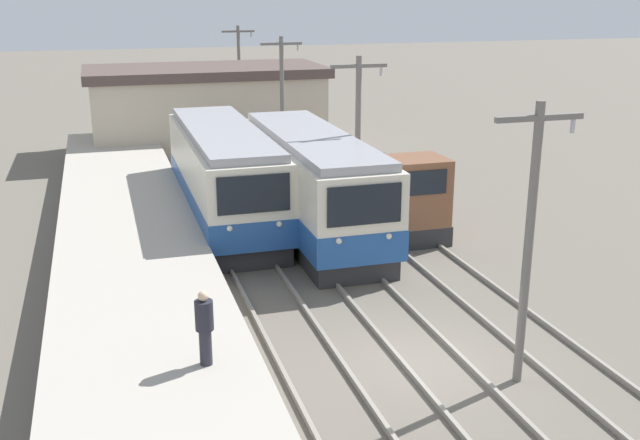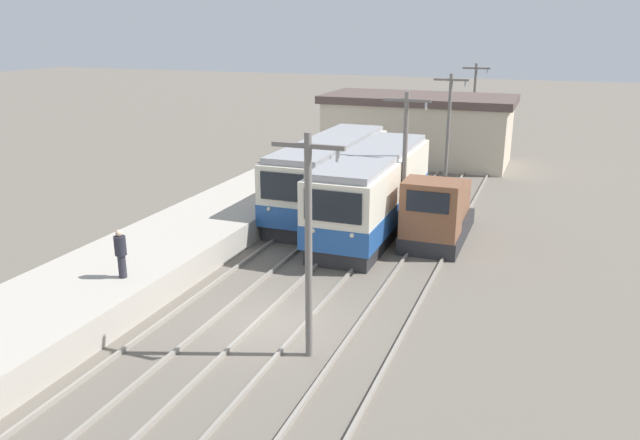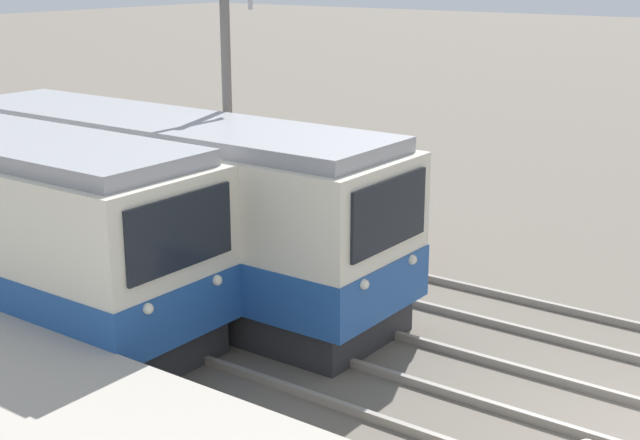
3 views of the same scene
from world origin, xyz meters
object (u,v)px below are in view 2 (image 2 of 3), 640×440
(catenary_mast_mid, at_px, (405,160))
(catenary_mast_near, at_px, (309,239))
(shunting_locomotive, at_px, (438,213))
(commuter_train_left, at_px, (330,179))
(catenary_mast_distant, at_px, (474,103))
(catenary_mast_far, at_px, (449,124))
(person_on_platform, at_px, (121,252))
(commuter_train_center, at_px, (373,194))

(catenary_mast_mid, bearing_deg, catenary_mast_near, -90.00)
(shunting_locomotive, height_order, catenary_mast_mid, catenary_mast_mid)
(catenary_mast_near, bearing_deg, catenary_mast_mid, 90.00)
(commuter_train_left, bearing_deg, catenary_mast_distant, 77.49)
(shunting_locomotive, bearing_deg, commuter_train_left, 157.83)
(catenary_mast_near, xyz_separation_m, catenary_mast_distant, (0.00, 33.00, 0.00))
(catenary_mast_mid, xyz_separation_m, catenary_mast_distant, (0.00, 22.00, 0.00))
(commuter_train_left, distance_m, catenary_mast_far, 9.62)
(catenary_mast_distant, bearing_deg, person_on_platform, -102.07)
(commuter_train_left, height_order, commuter_train_center, commuter_train_center)
(catenary_mast_mid, relative_size, catenary_mast_far, 1.00)
(shunting_locomotive, relative_size, catenary_mast_distant, 0.89)
(shunting_locomotive, bearing_deg, catenary_mast_near, -97.57)
(commuter_train_left, height_order, catenary_mast_far, catenary_mast_far)
(catenary_mast_mid, xyz_separation_m, catenary_mast_far, (0.00, 11.00, 0.00))
(commuter_train_center, height_order, person_on_platform, commuter_train_center)
(catenary_mast_mid, bearing_deg, catenary_mast_distant, 90.00)
(catenary_mast_near, xyz_separation_m, person_on_platform, (-6.88, 0.82, -1.55))
(catenary_mast_near, relative_size, catenary_mast_mid, 1.00)
(commuter_train_left, distance_m, commuter_train_center, 3.49)
(commuter_train_left, bearing_deg, catenary_mast_far, 62.88)
(commuter_train_left, distance_m, catenary_mast_mid, 5.33)
(commuter_train_center, relative_size, person_on_platform, 6.64)
(commuter_train_left, relative_size, catenary_mast_far, 1.73)
(commuter_train_center, distance_m, catenary_mast_mid, 2.39)
(catenary_mast_near, height_order, catenary_mast_distant, same)
(person_on_platform, bearing_deg, catenary_mast_distant, 77.93)
(commuter_train_left, xyz_separation_m, person_on_platform, (-2.57, -12.77, 0.23))
(catenary_mast_far, bearing_deg, person_on_platform, -107.99)
(person_on_platform, bearing_deg, shunting_locomotive, 51.18)
(catenary_mast_near, bearing_deg, person_on_platform, 173.21)
(commuter_train_left, bearing_deg, catenary_mast_near, -72.41)
(catenary_mast_near, distance_m, catenary_mast_far, 22.00)
(commuter_train_left, bearing_deg, shunting_locomotive, -22.17)
(commuter_train_center, xyz_separation_m, shunting_locomotive, (3.00, -0.27, -0.49))
(catenary_mast_near, height_order, catenary_mast_far, same)
(commuter_train_left, height_order, catenary_mast_near, catenary_mast_near)
(shunting_locomotive, bearing_deg, catenary_mast_distant, 93.92)
(shunting_locomotive, height_order, catenary_mast_far, catenary_mast_far)
(catenary_mast_near, distance_m, person_on_platform, 7.10)
(commuter_train_left, xyz_separation_m, catenary_mast_near, (4.31, -13.59, 1.78))
(shunting_locomotive, bearing_deg, commuter_train_center, 174.79)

